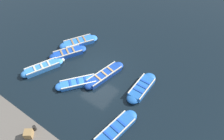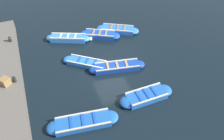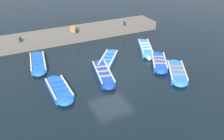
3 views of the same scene
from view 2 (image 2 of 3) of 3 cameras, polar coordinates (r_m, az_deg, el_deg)
ground_plane at (r=14.95m, az=0.34°, el=1.47°), size 120.00×120.00×0.00m
boat_stern_in at (r=18.18m, az=1.45°, el=10.51°), size 3.46×2.55×0.40m
boat_mid_row at (r=14.93m, az=-6.56°, el=1.82°), size 3.16×2.74×0.35m
boat_end_of_row at (r=17.52m, az=-3.22°, el=9.16°), size 3.20×2.30×0.44m
boat_near_quay at (r=12.88m, az=8.96°, el=-6.72°), size 3.30×1.02×0.42m
boat_outer_right at (r=14.49m, az=1.34°, el=0.80°), size 3.84×1.53×0.42m
boat_broadside at (r=17.43m, az=-11.43°, el=8.13°), size 3.40×2.05×0.45m
boat_bow_out at (r=11.76m, az=-7.55°, el=-13.38°), size 3.85×1.46×0.39m
quay_wall at (r=14.35m, az=-26.88°, el=-4.62°), size 2.41×14.93×0.71m
bollard_north at (r=17.38m, az=-25.11°, el=7.27°), size 0.20×0.20×0.35m
bollard_mid_north at (r=13.86m, az=-24.19°, el=-2.27°), size 0.20×0.20×0.35m
wooden_crate at (r=13.86m, az=-26.10°, el=-2.71°), size 0.64×0.64×0.46m
buoy_orange_near at (r=17.17m, az=-5.70°, el=8.10°), size 0.32×0.32×0.32m
buoy_yellow_far at (r=17.75m, az=-8.15°, el=9.09°), size 0.29×0.29×0.29m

